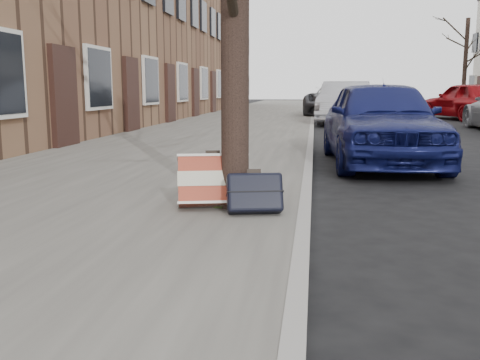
# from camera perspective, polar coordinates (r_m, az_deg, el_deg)

# --- Properties ---
(ground) EXTENTS (120.00, 120.00, 0.00)m
(ground) POSITION_cam_1_polar(r_m,az_deg,el_deg) (4.55, 22.72, -7.13)
(ground) COLOR black
(ground) RESTS_ON ground
(near_sidewalk) EXTENTS (5.00, 70.00, 0.12)m
(near_sidewalk) POSITION_cam_1_polar(r_m,az_deg,el_deg) (19.42, 0.43, 6.18)
(near_sidewalk) COLOR slate
(near_sidewalk) RESTS_ON ground
(house_near) EXTENTS (6.80, 40.00, 7.00)m
(house_near) POSITION_cam_1_polar(r_m,az_deg,el_deg) (22.01, -15.18, 15.23)
(house_near) COLOR brown
(house_near) RESTS_ON ground
(dirt_patch) EXTENTS (0.85, 0.85, 0.02)m
(dirt_patch) POSITION_cam_1_polar(r_m,az_deg,el_deg) (5.59, -0.73, -1.97)
(dirt_patch) COLOR black
(dirt_patch) RESTS_ON near_sidewalk
(suitcase_red) EXTENTS (0.74, 0.52, 0.52)m
(suitcase_red) POSITION_cam_1_polar(r_m,az_deg,el_deg) (5.16, -2.85, -0.11)
(suitcase_red) COLOR #9A311E
(suitcase_red) RESTS_ON near_sidewalk
(suitcase_navy) EXTENTS (0.56, 0.41, 0.40)m
(suitcase_navy) POSITION_cam_1_polar(r_m,az_deg,el_deg) (4.91, 1.57, -1.34)
(suitcase_navy) COLOR black
(suitcase_navy) RESTS_ON near_sidewalk
(car_near_front) EXTENTS (1.94, 4.32, 1.44)m
(car_near_front) POSITION_cam_1_polar(r_m,az_deg,el_deg) (9.30, 14.72, 6.08)
(car_near_front) COLOR #11164F
(car_near_front) RESTS_ON ground
(car_near_mid) EXTENTS (2.20, 4.81, 1.53)m
(car_near_mid) POSITION_cam_1_polar(r_m,az_deg,el_deg) (19.77, 11.14, 8.10)
(car_near_mid) COLOR #B2B4BB
(car_near_mid) RESTS_ON ground
(car_near_back) EXTENTS (3.66, 6.06, 1.57)m
(car_near_back) POSITION_cam_1_polar(r_m,az_deg,el_deg) (24.76, 10.71, 8.46)
(car_near_back) COLOR #3B3C41
(car_near_back) RESTS_ON ground
(car_far_back) EXTENTS (3.07, 4.87, 1.55)m
(car_far_back) POSITION_cam_1_polar(r_m,az_deg,el_deg) (23.74, 22.99, 7.78)
(car_far_back) COLOR #95080D
(car_far_back) RESTS_ON ground
(tree_far_c) EXTENTS (0.23, 0.23, 5.04)m
(tree_far_c) POSITION_cam_1_polar(r_m,az_deg,el_deg) (33.43, 22.89, 11.34)
(tree_far_c) COLOR black
(tree_far_c) RESTS_ON far_sidewalk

